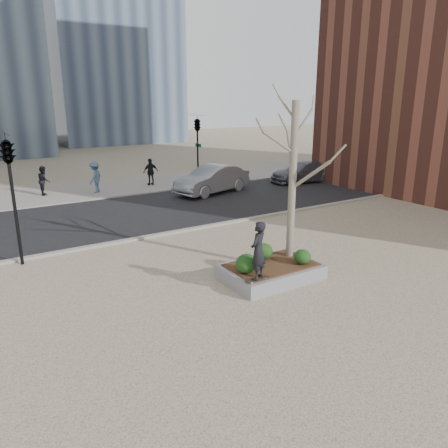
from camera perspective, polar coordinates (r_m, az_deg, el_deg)
ground at (r=13.57m, az=2.77°, el=-8.01°), size 120.00×120.00×0.00m
street at (r=22.04m, az=-12.35°, el=1.25°), size 60.00×8.00×0.02m
far_sidewalk at (r=28.56m, az=-17.29°, el=4.29°), size 60.00×6.00×0.02m
planter at (r=14.04m, az=6.15°, el=-6.24°), size 3.00×2.00×0.45m
planter_mulch at (r=13.95m, az=6.18°, el=-5.31°), size 2.70×1.70×0.04m
sycamore_tree at (r=13.97m, az=9.07°, el=8.72°), size 2.80×2.80×6.60m
shrub_left at (r=13.14m, az=2.99°, el=-5.18°), size 0.68×0.68×0.58m
shrub_middle at (r=14.29m, az=5.18°, el=-3.54°), size 0.61×0.61×0.52m
shrub_right at (r=14.03m, az=10.19°, el=-4.24°), size 0.55×0.55×0.46m
skateboard at (r=12.77m, az=4.38°, el=-7.27°), size 0.79×0.23×0.08m
skateboarder at (r=12.44m, az=4.47°, el=-3.49°), size 0.75×0.67×1.71m
car_silver at (r=26.20m, az=-1.55°, el=5.84°), size 5.25×2.95×1.64m
car_third at (r=30.20m, az=10.35°, el=6.70°), size 4.91×2.67×1.35m
pedestrian_a at (r=27.77m, az=-22.45°, el=5.28°), size 0.75×0.91×1.69m
pedestrian_b at (r=27.42m, az=-16.48°, el=5.90°), size 1.32×1.36×1.87m
pedestrian_c at (r=29.03m, az=-9.55°, el=6.75°), size 1.03×0.46×1.73m
traffic_light_near at (r=16.12m, az=-25.75°, el=2.72°), size 0.60×2.48×4.50m
traffic_light_far at (r=28.41m, az=-3.46°, el=9.51°), size 0.60×2.48×4.50m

